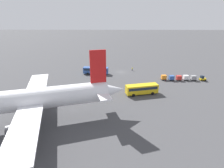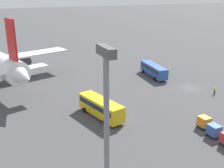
# 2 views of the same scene
# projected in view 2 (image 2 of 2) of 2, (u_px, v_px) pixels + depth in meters

# --- Properties ---
(ground_plane) EXTENTS (600.00, 600.00, 0.00)m
(ground_plane) POSITION_uv_depth(u_px,v_px,m) (190.00, 88.00, 66.57)
(ground_plane) COLOR #424244
(shuttle_bus_near) EXTENTS (11.37, 3.64, 3.14)m
(shuttle_bus_near) POSITION_uv_depth(u_px,v_px,m) (154.00, 69.00, 74.74)
(shuttle_bus_near) COLOR #2D5199
(shuttle_bus_near) RESTS_ON ground
(shuttle_bus_far) EXTENTS (11.13, 5.37, 3.33)m
(shuttle_bus_far) POSITION_uv_depth(u_px,v_px,m) (101.00, 107.00, 51.16)
(shuttle_bus_far) COLOR gold
(shuttle_bus_far) RESTS_ON ground
(worker_person) EXTENTS (0.38, 0.38, 1.74)m
(worker_person) POSITION_uv_depth(u_px,v_px,m) (215.00, 90.00, 62.39)
(worker_person) COLOR #1E1E2D
(worker_person) RESTS_ON ground
(cargo_cart_blue) EXTENTS (2.09, 1.79, 2.06)m
(cargo_cart_blue) POSITION_uv_depth(u_px,v_px,m) (214.00, 130.00, 44.40)
(cargo_cart_blue) COLOR #38383D
(cargo_cart_blue) RESTS_ON ground
(cargo_cart_orange) EXTENTS (2.09, 1.79, 2.06)m
(cargo_cart_orange) POSITION_uv_depth(u_px,v_px,m) (204.00, 122.00, 47.20)
(cargo_cart_orange) COLOR #38383D
(cargo_cart_orange) RESTS_ON ground
(light_pole) EXTENTS (2.80, 0.70, 18.21)m
(light_pole) POSITION_uv_depth(u_px,v_px,m) (107.00, 127.00, 24.26)
(light_pole) COLOR slate
(light_pole) RESTS_ON ground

